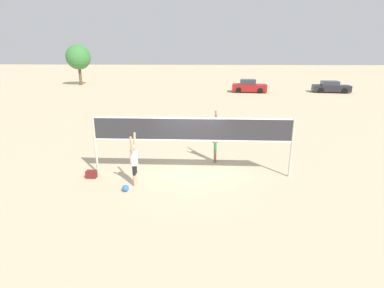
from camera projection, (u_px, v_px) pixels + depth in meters
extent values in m
plane|color=#C6B28C|center=(192.00, 175.00, 12.21)|extent=(200.00, 200.00, 0.00)
cylinder|color=beige|center=(95.00, 145.00, 12.04)|extent=(0.09, 0.09, 2.38)
cylinder|color=beige|center=(292.00, 148.00, 11.68)|extent=(0.09, 0.09, 2.38)
cube|color=#2D2D33|center=(192.00, 129.00, 11.65)|extent=(7.70, 0.02, 0.95)
cube|color=white|center=(192.00, 118.00, 11.51)|extent=(7.70, 0.03, 0.06)
cube|color=white|center=(192.00, 140.00, 11.78)|extent=(7.70, 0.03, 0.06)
cylinder|color=tan|center=(135.00, 181.00, 11.12)|extent=(0.11, 0.11, 0.44)
cylinder|color=black|center=(134.00, 171.00, 11.00)|extent=(0.12, 0.12, 0.36)
cylinder|color=tan|center=(136.00, 178.00, 11.31)|extent=(0.11, 0.11, 0.44)
cylinder|color=black|center=(135.00, 168.00, 11.19)|extent=(0.12, 0.12, 0.36)
cylinder|color=white|center=(134.00, 158.00, 10.96)|extent=(0.28, 0.28, 0.57)
sphere|color=tan|center=(133.00, 147.00, 10.84)|extent=(0.22, 0.22, 0.22)
cylinder|color=tan|center=(131.00, 145.00, 10.56)|extent=(0.08, 0.21, 0.64)
cylinder|color=tan|center=(135.00, 141.00, 11.01)|extent=(0.08, 0.21, 0.64)
cylinder|color=#8C664C|center=(215.00, 156.00, 13.66)|extent=(0.11, 0.11, 0.51)
cylinder|color=#267F3F|center=(215.00, 146.00, 13.52)|extent=(0.12, 0.12, 0.42)
cylinder|color=#8C664C|center=(215.00, 157.00, 13.47)|extent=(0.11, 0.11, 0.51)
cylinder|color=#267F3F|center=(215.00, 147.00, 13.33)|extent=(0.12, 0.12, 0.42)
cylinder|color=#8C664C|center=(216.00, 135.00, 13.26)|extent=(0.28, 0.28, 0.66)
sphere|color=#8C664C|center=(216.00, 125.00, 13.13)|extent=(0.26, 0.26, 0.26)
cylinder|color=#8C664C|center=(216.00, 119.00, 13.30)|extent=(0.08, 0.23, 0.74)
cylinder|color=#8C664C|center=(216.00, 122.00, 12.83)|extent=(0.08, 0.23, 0.74)
sphere|color=blue|center=(126.00, 188.00, 10.73)|extent=(0.24, 0.24, 0.24)
cube|color=maroon|center=(91.00, 174.00, 11.88)|extent=(0.39, 0.27, 0.29)
cube|color=maroon|center=(249.00, 88.00, 36.34)|extent=(4.28, 2.34, 0.83)
cube|color=#2D333D|center=(248.00, 82.00, 36.16)|extent=(2.03, 1.92, 0.56)
cylinder|color=black|center=(260.00, 89.00, 37.03)|extent=(0.66, 0.30, 0.64)
cylinder|color=black|center=(260.00, 91.00, 35.37)|extent=(0.66, 0.30, 0.64)
cylinder|color=black|center=(239.00, 88.00, 37.44)|extent=(0.66, 0.30, 0.64)
cylinder|color=black|center=(239.00, 90.00, 35.78)|extent=(0.66, 0.30, 0.64)
cube|color=#232328|center=(331.00, 88.00, 36.18)|extent=(4.44, 2.37, 0.74)
cube|color=#2D333D|center=(330.00, 83.00, 36.03)|extent=(2.12, 1.88, 0.49)
cylinder|color=black|center=(341.00, 89.00, 36.77)|extent=(0.67, 0.31, 0.64)
cylinder|color=black|center=(344.00, 91.00, 35.21)|extent=(0.67, 0.31, 0.64)
cylinder|color=black|center=(318.00, 89.00, 37.26)|extent=(0.67, 0.31, 0.64)
cylinder|color=black|center=(321.00, 90.00, 35.70)|extent=(0.67, 0.31, 0.64)
cylinder|color=brown|center=(80.00, 75.00, 43.65)|extent=(0.40, 0.40, 3.00)
sphere|color=#387A38|center=(78.00, 57.00, 42.92)|extent=(3.46, 3.46, 3.46)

